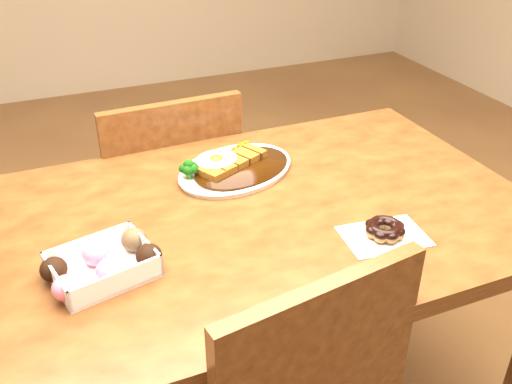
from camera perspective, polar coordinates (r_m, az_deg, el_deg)
name	(u,v)px	position (r m, az deg, el deg)	size (l,w,h in m)	color
table	(266,244)	(1.34, 1.03, -5.20)	(1.20, 0.80, 0.75)	#46220E
chair_far	(168,205)	(1.84, -8.79, -1.30)	(0.44, 0.44, 0.87)	#46220E
katsu_curry_plate	(233,167)	(1.43, -2.30, 2.53)	(0.37, 0.32, 0.06)	white
donut_box	(102,264)	(1.12, -15.11, -6.93)	(0.22, 0.18, 0.05)	white
pon_de_ring	(385,230)	(1.22, 12.76, -3.70)	(0.18, 0.14, 0.03)	silver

